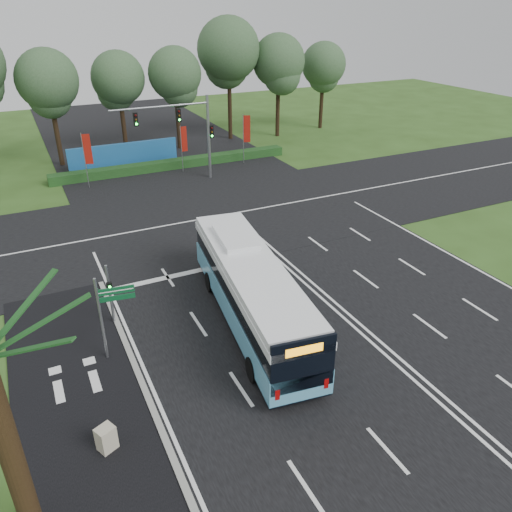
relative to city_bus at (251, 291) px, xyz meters
The scene contains 16 objects.
ground 4.68m from the city_bus, 12.80° to the left, with size 120.00×120.00×0.00m, color #2D4B19.
road_main 4.67m from the city_bus, 12.80° to the left, with size 20.00×120.00×0.04m, color black.
road_cross 13.74m from the city_bus, 71.98° to the left, with size 120.00×14.00×0.05m, color black.
bike_path 8.71m from the city_bus, 166.15° to the right, with size 5.00×18.00×0.06m, color black.
kerb_strip 6.47m from the city_bus, 160.86° to the right, with size 0.25×18.00×0.12m, color gray.
city_bus is the anchor object (origin of this frame).
pedestrian_signal 6.62m from the city_bus, 154.70° to the left, with size 0.26×0.41×3.15m.
street_sign 6.52m from the city_bus, behind, with size 1.55×0.31×4.00m.
utility_cabinet 9.20m from the city_bus, 148.66° to the right, with size 0.60×0.50×1.01m, color #BCB197.
banner_flag_left 23.60m from the city_bus, 98.73° to the left, with size 0.65×0.25×4.55m.
banner_flag_mid 24.63m from the city_bus, 78.72° to the left, with size 0.61×0.13×4.13m.
banner_flag_right 26.34m from the city_bus, 65.66° to the left, with size 0.63×0.31×4.59m.
traffic_light_gantry 22.10m from the city_bus, 78.36° to the left, with size 8.41×0.28×7.00m.
hedge 25.84m from the city_bus, 80.60° to the left, with size 22.00×1.20×0.80m, color #133613.
blue_hoarding 27.97m from the city_bus, 89.56° to the left, with size 10.00×0.30×2.20m, color #1B5896.
eucalyptus_row 32.93m from the city_bus, 84.01° to the left, with size 46.48×8.55×12.58m.
Camera 1 is at (-12.75, -19.04, 13.97)m, focal length 35.00 mm.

